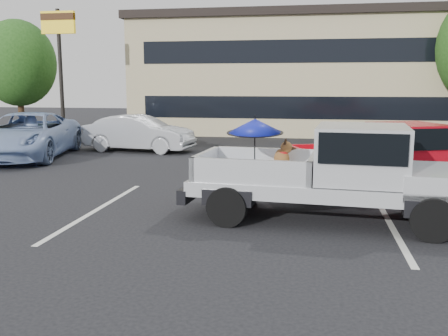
{
  "coord_description": "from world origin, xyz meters",
  "views": [
    {
      "loc": [
        1.45,
        -7.74,
        2.65
      ],
      "look_at": [
        0.07,
        0.14,
        1.3
      ],
      "focal_mm": 40.0,
      "sensor_mm": 36.0,
      "label": 1
    }
  ],
  "objects_px": {
    "silver_sedan": "(139,133)",
    "silver_pickup": "(348,168)",
    "tree_left": "(18,63)",
    "tree_back": "(390,54)",
    "motel_sign": "(59,39)",
    "blue_suv": "(26,135)",
    "red_pickup": "(402,155)"
  },
  "relations": [
    {
      "from": "silver_sedan",
      "to": "silver_pickup",
      "type": "bearing_deg",
      "value": -133.85
    },
    {
      "from": "tree_left",
      "to": "tree_back",
      "type": "distance_m",
      "value": 21.2
    },
    {
      "from": "motel_sign",
      "to": "blue_suv",
      "type": "relative_size",
      "value": 1.02
    },
    {
      "from": "red_pickup",
      "to": "blue_suv",
      "type": "relative_size",
      "value": 0.93
    },
    {
      "from": "tree_left",
      "to": "silver_sedan",
      "type": "distance_m",
      "value": 10.95
    },
    {
      "from": "motel_sign",
      "to": "silver_sedan",
      "type": "xyz_separation_m",
      "value": [
        4.73,
        -2.89,
        -3.93
      ]
    },
    {
      "from": "tree_left",
      "to": "blue_suv",
      "type": "bearing_deg",
      "value": -57.3
    },
    {
      "from": "tree_back",
      "to": "silver_sedan",
      "type": "height_order",
      "value": "tree_back"
    },
    {
      "from": "motel_sign",
      "to": "blue_suv",
      "type": "xyz_separation_m",
      "value": [
        1.34,
        -5.32,
        -3.84
      ]
    },
    {
      "from": "tree_left",
      "to": "tree_back",
      "type": "relative_size",
      "value": 0.85
    },
    {
      "from": "red_pickup",
      "to": "silver_sedan",
      "type": "height_order",
      "value": "red_pickup"
    },
    {
      "from": "blue_suv",
      "to": "red_pickup",
      "type": "bearing_deg",
      "value": -28.85
    },
    {
      "from": "tree_left",
      "to": "silver_pickup",
      "type": "height_order",
      "value": "tree_left"
    },
    {
      "from": "tree_left",
      "to": "silver_sedan",
      "type": "height_order",
      "value": "tree_left"
    },
    {
      "from": "motel_sign",
      "to": "tree_left",
      "type": "bearing_deg",
      "value": 143.13
    },
    {
      "from": "tree_back",
      "to": "silver_sedan",
      "type": "xyz_separation_m",
      "value": [
        -11.27,
        -12.89,
        -3.69
      ]
    },
    {
      "from": "silver_pickup",
      "to": "silver_sedan",
      "type": "height_order",
      "value": "silver_pickup"
    },
    {
      "from": "tree_left",
      "to": "silver_pickup",
      "type": "bearing_deg",
      "value": -42.92
    },
    {
      "from": "motel_sign",
      "to": "silver_sedan",
      "type": "relative_size",
      "value": 1.38
    },
    {
      "from": "silver_pickup",
      "to": "red_pickup",
      "type": "xyz_separation_m",
      "value": [
        1.5,
        2.98,
        -0.12
      ]
    },
    {
      "from": "tree_left",
      "to": "red_pickup",
      "type": "xyz_separation_m",
      "value": [
        17.67,
        -12.06,
        -2.8
      ]
    },
    {
      "from": "motel_sign",
      "to": "red_pickup",
      "type": "xyz_separation_m",
      "value": [
        13.67,
        -9.06,
        -3.72
      ]
    },
    {
      "from": "blue_suv",
      "to": "motel_sign",
      "type": "bearing_deg",
      "value": 92.15
    },
    {
      "from": "red_pickup",
      "to": "silver_sedan",
      "type": "bearing_deg",
      "value": 123.62
    },
    {
      "from": "tree_back",
      "to": "silver_pickup",
      "type": "bearing_deg",
      "value": -99.87
    },
    {
      "from": "motel_sign",
      "to": "tree_back",
      "type": "distance_m",
      "value": 18.87
    },
    {
      "from": "silver_sedan",
      "to": "blue_suv",
      "type": "relative_size",
      "value": 0.74
    },
    {
      "from": "tree_back",
      "to": "silver_pickup",
      "type": "xyz_separation_m",
      "value": [
        -3.83,
        -22.03,
        -3.36
      ]
    },
    {
      "from": "tree_left",
      "to": "silver_pickup",
      "type": "relative_size",
      "value": 1.03
    },
    {
      "from": "tree_left",
      "to": "tree_back",
      "type": "bearing_deg",
      "value": 19.29
    },
    {
      "from": "silver_pickup",
      "to": "red_pickup",
      "type": "height_order",
      "value": "silver_pickup"
    },
    {
      "from": "tree_left",
      "to": "red_pickup",
      "type": "height_order",
      "value": "tree_left"
    }
  ]
}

